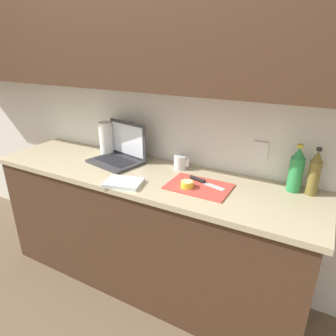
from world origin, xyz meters
The scene contains 12 objects.
ground_plane centered at (0.00, 0.00, 0.00)m, with size 12.00×12.00×0.00m, color brown.
wall_back centered at (0.00, 0.23, 1.56)m, with size 5.20×0.38×2.60m.
counter_unit centered at (-0.02, 0.00, 0.46)m, with size 2.28×0.60×0.89m.
laptop centered at (-0.27, 0.11, 0.96)m, with size 0.41×0.34×0.28m.
cutting_board centered at (0.41, -0.02, 0.89)m, with size 0.38×0.26×0.01m, color #D1473D.
knife centered at (0.40, 0.04, 0.91)m, with size 0.25×0.09×0.02m.
lemon_half_cut centered at (0.35, -0.07, 0.92)m, with size 0.08×0.08×0.04m.
bottle_green_soda centered at (0.91, 0.21, 1.02)m, with size 0.08×0.08×0.28m.
bottle_oil_tall centered at (1.00, 0.21, 1.02)m, with size 0.06×0.06×0.28m.
measuring_cup centered at (0.18, 0.19, 0.94)m, with size 0.11×0.09×0.09m.
paper_towel_roll centered at (-0.46, 0.18, 1.02)m, with size 0.11×0.11×0.25m.
dish_towel centered at (-0.01, -0.21, 0.90)m, with size 0.22×0.16×0.02m, color white.
Camera 1 is at (1.03, -1.53, 1.68)m, focal length 32.00 mm.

